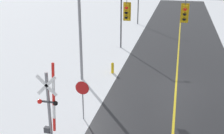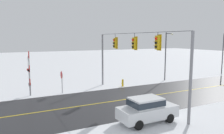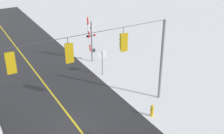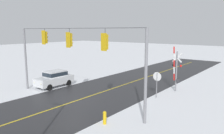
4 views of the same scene
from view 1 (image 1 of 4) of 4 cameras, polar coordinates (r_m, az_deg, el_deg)
name	(u,v)px [view 1 (image 1 of 4)]	position (r m, az deg, el deg)	size (l,w,h in m)	color
ground_plane	(176,88)	(21.24, 12.37, -3.97)	(160.00, 160.00, 0.00)	white
road_asphalt	(178,61)	(26.83, 12.71, 1.24)	(9.00, 80.00, 0.01)	#28282B
lane_centre_line	(178,60)	(26.83, 12.71, 1.25)	(0.14, 72.00, 0.01)	gold
signal_span	(181,29)	(19.88, 13.30, 7.22)	(14.20, 0.47, 6.22)	gray
stop_sign	(82,92)	(16.23, -5.79, -4.82)	(0.80, 0.09, 2.35)	gray
railroad_crossing	(49,108)	(13.62, -12.11, -7.90)	(0.98, 0.31, 4.47)	gray
streetlamp_near	(123,9)	(29.16, 2.22, 11.20)	(1.39, 0.28, 6.50)	#38383D
fire_hydrant	(113,68)	(23.19, 0.10, -0.10)	(0.24, 0.31, 0.88)	gold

